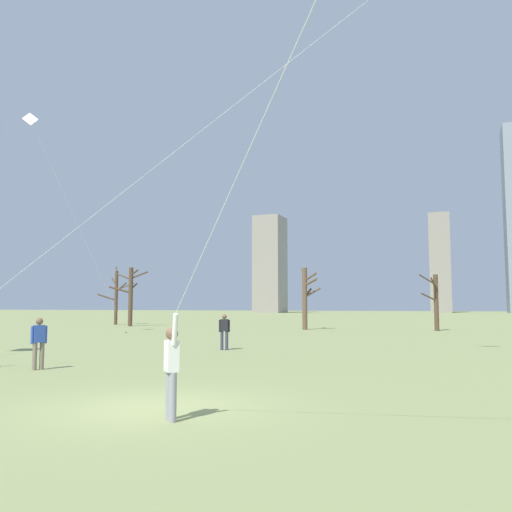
{
  "coord_description": "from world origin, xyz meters",
  "views": [
    {
      "loc": [
        5.65,
        -9.72,
        2.0
      ],
      "look_at": [
        0.0,
        6.0,
        3.53
      ],
      "focal_mm": 38.2,
      "sensor_mm": 36.0,
      "label": 1
    }
  ],
  "objects_px": {
    "bystander_strolling_midfield": "(39,341)",
    "bare_tree_leftmost": "(436,300)",
    "distant_kite_drifting_right_white": "(38,137)",
    "bare_tree_left_of_center": "(130,294)",
    "bystander_watching_nearby": "(224,330)",
    "kite_flyer_midfield_left_blue": "(200,300)",
    "bare_tree_rightmost": "(116,295)",
    "kite_flyer_foreground_right_pink": "(40,275)",
    "bare_tree_center": "(306,295)"
  },
  "relations": [
    {
      "from": "distant_kite_drifting_right_white",
      "to": "bare_tree_rightmost",
      "type": "relative_size",
      "value": 2.45
    },
    {
      "from": "bystander_watching_nearby",
      "to": "bare_tree_left_of_center",
      "type": "height_order",
      "value": "bare_tree_left_of_center"
    },
    {
      "from": "bare_tree_leftmost",
      "to": "distant_kite_drifting_right_white",
      "type": "bearing_deg",
      "value": -147.29
    },
    {
      "from": "distant_kite_drifting_right_white",
      "to": "bare_tree_left_of_center",
      "type": "bearing_deg",
      "value": 100.47
    },
    {
      "from": "bystander_strolling_midfield",
      "to": "bare_tree_leftmost",
      "type": "xyz_separation_m",
      "value": [
        11.04,
        31.92,
        1.52
      ]
    },
    {
      "from": "distant_kite_drifting_right_white",
      "to": "bystander_watching_nearby",
      "type": "bearing_deg",
      "value": -21.31
    },
    {
      "from": "bare_tree_center",
      "to": "bare_tree_leftmost",
      "type": "bearing_deg",
      "value": 7.49
    },
    {
      "from": "kite_flyer_midfield_left_blue",
      "to": "bare_tree_center",
      "type": "height_order",
      "value": "kite_flyer_midfield_left_blue"
    },
    {
      "from": "bystander_watching_nearby",
      "to": "distant_kite_drifting_right_white",
      "type": "bearing_deg",
      "value": 158.69
    },
    {
      "from": "bare_tree_rightmost",
      "to": "bare_tree_center",
      "type": "bearing_deg",
      "value": -12.8
    },
    {
      "from": "kite_flyer_foreground_right_pink",
      "to": "bare_tree_left_of_center",
      "type": "bearing_deg",
      "value": 118.35
    },
    {
      "from": "kite_flyer_midfield_left_blue",
      "to": "bare_tree_leftmost",
      "type": "distance_m",
      "value": 37.96
    },
    {
      "from": "bare_tree_left_of_center",
      "to": "bystander_watching_nearby",
      "type": "bearing_deg",
      "value": -49.37
    },
    {
      "from": "distant_kite_drifting_right_white",
      "to": "bare_tree_leftmost",
      "type": "distance_m",
      "value": 32.22
    },
    {
      "from": "distant_kite_drifting_right_white",
      "to": "bare_tree_left_of_center",
      "type": "height_order",
      "value": "distant_kite_drifting_right_white"
    },
    {
      "from": "bystander_strolling_midfield",
      "to": "bare_tree_rightmost",
      "type": "distance_m",
      "value": 41.55
    },
    {
      "from": "bare_tree_left_of_center",
      "to": "distant_kite_drifting_right_white",
      "type": "bearing_deg",
      "value": -79.53
    },
    {
      "from": "bystander_watching_nearby",
      "to": "bare_tree_leftmost",
      "type": "relative_size",
      "value": 0.36
    },
    {
      "from": "kite_flyer_midfield_left_blue",
      "to": "bare_tree_leftmost",
      "type": "xyz_separation_m",
      "value": [
        2.59,
        37.87,
        0.33
      ]
    },
    {
      "from": "kite_flyer_foreground_right_pink",
      "to": "bare_tree_leftmost",
      "type": "bearing_deg",
      "value": 70.75
    },
    {
      "from": "kite_flyer_midfield_left_blue",
      "to": "bare_tree_left_of_center",
      "type": "relative_size",
      "value": 1.89
    },
    {
      "from": "kite_flyer_midfield_left_blue",
      "to": "bystander_watching_nearby",
      "type": "relative_size",
      "value": 6.69
    },
    {
      "from": "kite_flyer_midfield_left_blue",
      "to": "bare_tree_leftmost",
      "type": "height_order",
      "value": "kite_flyer_midfield_left_blue"
    },
    {
      "from": "bare_tree_center",
      "to": "bare_tree_left_of_center",
      "type": "height_order",
      "value": "bare_tree_left_of_center"
    },
    {
      "from": "kite_flyer_midfield_left_blue",
      "to": "bare_tree_center",
      "type": "xyz_separation_m",
      "value": [
        -7.73,
        36.51,
        0.77
      ]
    },
    {
      "from": "kite_flyer_foreground_right_pink",
      "to": "bare_tree_leftmost",
      "type": "height_order",
      "value": "kite_flyer_foreground_right_pink"
    },
    {
      "from": "bystander_strolling_midfield",
      "to": "distant_kite_drifting_right_white",
      "type": "height_order",
      "value": "distant_kite_drifting_right_white"
    },
    {
      "from": "kite_flyer_foreground_right_pink",
      "to": "bystander_watching_nearby",
      "type": "height_order",
      "value": "kite_flyer_foreground_right_pink"
    },
    {
      "from": "kite_flyer_midfield_left_blue",
      "to": "distant_kite_drifting_right_white",
      "type": "height_order",
      "value": "distant_kite_drifting_right_white"
    },
    {
      "from": "bystander_strolling_midfield",
      "to": "bare_tree_center",
      "type": "xyz_separation_m",
      "value": [
        0.71,
        30.56,
        1.95
      ]
    },
    {
      "from": "bare_tree_left_of_center",
      "to": "bare_tree_rightmost",
      "type": "bearing_deg",
      "value": 139.62
    },
    {
      "from": "distant_kite_drifting_right_white",
      "to": "bare_tree_left_of_center",
      "type": "distance_m",
      "value": 19.94
    },
    {
      "from": "kite_flyer_foreground_right_pink",
      "to": "kite_flyer_midfield_left_blue",
      "type": "relative_size",
      "value": 1.33
    },
    {
      "from": "kite_flyer_foreground_right_pink",
      "to": "bare_tree_leftmost",
      "type": "relative_size",
      "value": 3.21
    },
    {
      "from": "bystander_strolling_midfield",
      "to": "bare_tree_left_of_center",
      "type": "xyz_separation_m",
      "value": [
        -17.47,
        32.27,
        2.24
      ]
    },
    {
      "from": "kite_flyer_foreground_right_pink",
      "to": "distant_kite_drifting_right_white",
      "type": "distance_m",
      "value": 23.65
    },
    {
      "from": "kite_flyer_foreground_right_pink",
      "to": "bare_tree_center",
      "type": "distance_m",
      "value": 30.51
    },
    {
      "from": "kite_flyer_midfield_left_blue",
      "to": "bystander_watching_nearby",
      "type": "xyz_separation_m",
      "value": [
        -5.95,
        14.96,
        -1.19
      ]
    },
    {
      "from": "kite_flyer_midfield_left_blue",
      "to": "bare_tree_rightmost",
      "type": "xyz_separation_m",
      "value": [
        -29.79,
        41.53,
        1.07
      ]
    },
    {
      "from": "bare_tree_leftmost",
      "to": "bare_tree_center",
      "type": "relative_size",
      "value": 0.85
    },
    {
      "from": "bystander_watching_nearby",
      "to": "bare_tree_rightmost",
      "type": "bearing_deg",
      "value": 131.91
    },
    {
      "from": "kite_flyer_midfield_left_blue",
      "to": "bystander_watching_nearby",
      "type": "height_order",
      "value": "kite_flyer_midfield_left_blue"
    },
    {
      "from": "kite_flyer_foreground_right_pink",
      "to": "kite_flyer_midfield_left_blue",
      "type": "height_order",
      "value": "kite_flyer_foreground_right_pink"
    },
    {
      "from": "bare_tree_rightmost",
      "to": "bare_tree_left_of_center",
      "type": "bearing_deg",
      "value": -40.38
    },
    {
      "from": "bare_tree_center",
      "to": "bare_tree_left_of_center",
      "type": "xyz_separation_m",
      "value": [
        -18.18,
        1.71,
        0.29
      ]
    },
    {
      "from": "kite_flyer_midfield_left_blue",
      "to": "distant_kite_drifting_right_white",
      "type": "relative_size",
      "value": 0.71
    },
    {
      "from": "distant_kite_drifting_right_white",
      "to": "bare_tree_center",
      "type": "height_order",
      "value": "distant_kite_drifting_right_white"
    },
    {
      "from": "kite_flyer_foreground_right_pink",
      "to": "bare_tree_rightmost",
      "type": "relative_size",
      "value": 2.3
    },
    {
      "from": "bystander_strolling_midfield",
      "to": "bare_tree_left_of_center",
      "type": "relative_size",
      "value": 0.28
    },
    {
      "from": "kite_flyer_foreground_right_pink",
      "to": "bare_tree_center",
      "type": "bearing_deg",
      "value": 88.49
    }
  ]
}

